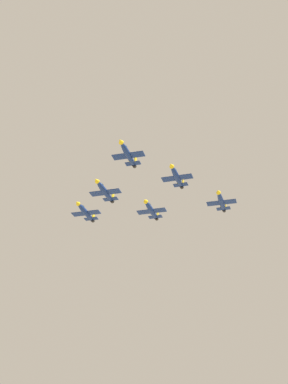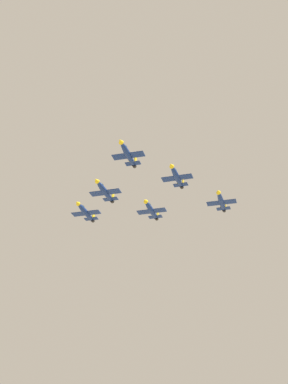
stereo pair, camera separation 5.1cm
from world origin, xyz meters
TOP-DOWN VIEW (x-y plane):
  - jet_lead at (9.49, 18.64)m, footprint 9.88×15.67m
  - jet_left_wingman at (0.73, 3.07)m, footprint 9.85×15.71m
  - jet_right_wingman at (23.44, 7.49)m, footprint 10.25×16.31m
  - jet_left_outer at (-8.03, -12.49)m, footprint 9.80×15.55m
  - jet_right_outer at (37.39, -3.67)m, footprint 10.26×16.28m
  - jet_slot_rear at (14.68, -8.08)m, footprint 10.00×15.92m

SIDE VIEW (x-z plane):
  - jet_slot_rear at x=14.68m, z-range 149.07..152.43m
  - jet_left_outer at x=-8.03m, z-range 149.37..152.66m
  - jet_right_wingman at x=23.44m, z-range 150.84..154.28m
  - jet_right_outer at x=37.39m, z-range 151.04..154.48m
  - jet_left_wingman at x=0.73m, z-range 152.88..156.20m
  - jet_lead at x=9.49m, z-range 154.80..158.11m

